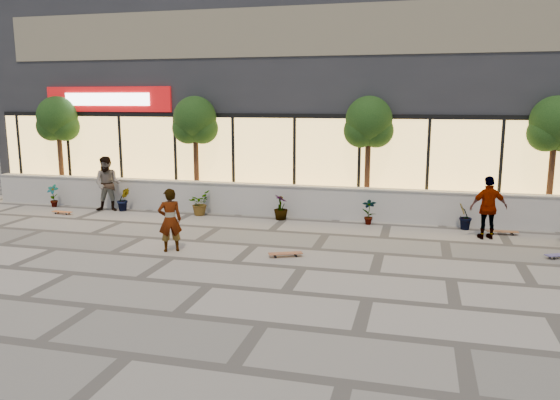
% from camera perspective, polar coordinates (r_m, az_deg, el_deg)
% --- Properties ---
extents(ground, '(80.00, 80.00, 0.00)m').
position_cam_1_polar(ground, '(11.57, -7.41, -8.82)').
color(ground, '#9F968A').
rests_on(ground, ground).
extents(planter_wall, '(22.00, 0.42, 1.04)m').
position_cam_1_polar(planter_wall, '(17.91, 0.82, -0.06)').
color(planter_wall, beige).
rests_on(planter_wall, ground).
extents(retail_building, '(24.00, 9.17, 8.50)m').
position_cam_1_polar(retail_building, '(22.98, 4.11, 11.58)').
color(retail_building, '#26272C').
rests_on(retail_building, ground).
extents(shrub_a, '(0.43, 0.29, 0.81)m').
position_cam_1_polar(shrub_a, '(21.10, -22.62, 0.41)').
color(shrub_a, '#143310').
rests_on(shrub_a, ground).
extents(shrub_b, '(0.57, 0.57, 0.81)m').
position_cam_1_polar(shrub_b, '(19.56, -16.03, 0.07)').
color(shrub_b, '#143310').
rests_on(shrub_b, ground).
extents(shrub_c, '(0.68, 0.77, 0.81)m').
position_cam_1_polar(shrub_c, '(18.31, -8.44, -0.32)').
color(shrub_c, '#143310').
rests_on(shrub_c, ground).
extents(shrub_d, '(0.64, 0.64, 0.81)m').
position_cam_1_polar(shrub_d, '(17.43, 0.08, -0.75)').
color(shrub_d, '#143310').
rests_on(shrub_d, ground).
extents(shrub_e, '(0.46, 0.35, 0.81)m').
position_cam_1_polar(shrub_e, '(16.98, 9.28, -1.20)').
color(shrub_e, '#143310').
rests_on(shrub_e, ground).
extents(shrub_f, '(0.55, 0.57, 0.81)m').
position_cam_1_polar(shrub_f, '(16.98, 18.73, -1.63)').
color(shrub_f, '#143310').
rests_on(shrub_f, ground).
extents(tree_west, '(1.60, 1.50, 3.92)m').
position_cam_1_polar(tree_west, '(22.14, -22.19, 7.61)').
color(tree_west, '#4A281A').
rests_on(tree_west, ground).
extents(tree_midwest, '(1.60, 1.50, 3.92)m').
position_cam_1_polar(tree_midwest, '(19.40, -8.87, 7.95)').
color(tree_midwest, '#4A281A').
rests_on(tree_midwest, ground).
extents(tree_mideast, '(1.60, 1.50, 3.92)m').
position_cam_1_polar(tree_mideast, '(17.91, 9.25, 7.74)').
color(tree_mideast, '#4A281A').
rests_on(tree_mideast, ground).
extents(tree_east, '(1.60, 1.50, 3.92)m').
position_cam_1_polar(tree_east, '(18.26, 26.82, 6.80)').
color(tree_east, '#4A281A').
rests_on(tree_east, ground).
extents(skater_center, '(0.71, 0.64, 1.62)m').
position_cam_1_polar(skater_center, '(14.02, -11.43, -2.07)').
color(skater_center, silver).
rests_on(skater_center, ground).
extents(skater_left, '(1.07, 0.93, 1.89)m').
position_cam_1_polar(skater_left, '(19.59, -17.55, 1.61)').
color(skater_left, tan).
rests_on(skater_left, ground).
extents(skater_right_near, '(1.10, 0.69, 1.75)m').
position_cam_1_polar(skater_right_near, '(16.01, 20.96, -0.76)').
color(skater_right_near, silver).
rests_on(skater_right_near, ground).
extents(skateboard_center, '(0.85, 0.53, 0.10)m').
position_cam_1_polar(skateboard_center, '(13.42, 0.57, -5.62)').
color(skateboard_center, brown).
rests_on(skateboard_center, ground).
extents(skateboard_left, '(0.75, 0.26, 0.09)m').
position_cam_1_polar(skateboard_left, '(19.74, -21.81, -1.16)').
color(skateboard_left, '#C45A24').
rests_on(skateboard_left, ground).
extents(skateboard_right_near, '(0.87, 0.27, 0.10)m').
position_cam_1_polar(skateboard_right_near, '(16.82, 22.22, -3.08)').
color(skateboard_right_near, brown).
rests_on(skateboard_right_near, ground).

